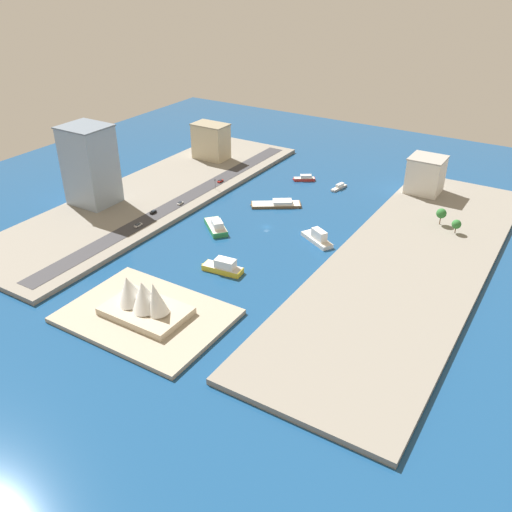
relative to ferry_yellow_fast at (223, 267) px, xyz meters
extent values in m
plane|color=navy|center=(7.05, -52.54, -2.68)|extent=(440.00, 440.00, 0.00)
cube|color=gray|center=(-74.39, -52.54, -1.42)|extent=(70.00, 240.00, 2.52)
cube|color=gray|center=(88.48, -52.54, -1.42)|extent=(70.00, 240.00, 2.52)
cube|color=#A89E89|center=(5.91, 47.98, -1.68)|extent=(67.74, 49.16, 2.00)
cube|color=#38383D|center=(66.49, -52.54, -0.09)|extent=(11.05, 228.00, 0.15)
cube|color=yellow|center=(0.34, 0.04, -1.33)|extent=(20.31, 8.91, 2.70)
cone|color=yellow|center=(10.84, 1.23, -1.33)|extent=(2.69, 2.69, 2.43)
cube|color=white|center=(-1.23, -0.14, 2.17)|extent=(10.22, 6.56, 4.29)
cube|color=beige|center=(0.34, 0.04, 0.07)|extent=(19.49, 8.56, 0.10)
cube|color=red|center=(21.40, -125.86, -1.78)|extent=(14.04, 11.16, 1.81)
cone|color=red|center=(27.69, -121.76, -1.78)|extent=(2.25, 2.25, 1.62)
cube|color=white|center=(20.51, -126.44, 0.21)|extent=(7.84, 6.64, 2.16)
cube|color=beige|center=(21.40, -125.86, -0.82)|extent=(13.47, 10.71, 0.10)
cube|color=#2D8C4C|center=(29.28, -35.17, -1.28)|extent=(21.80, 20.32, 2.79)
cone|color=#2D8C4C|center=(38.06, -42.66, -1.28)|extent=(3.55, 3.55, 2.51)
cube|color=white|center=(26.44, -32.74, 2.10)|extent=(9.11, 8.83, 3.97)
cube|color=beige|center=(29.28, -35.17, 0.16)|extent=(20.93, 19.51, 0.10)
cube|color=#999EA3|center=(-4.43, -124.45, -2.04)|extent=(5.83, 14.29, 1.27)
cone|color=#999EA3|center=(-3.03, -117.28, -2.04)|extent=(1.34, 1.34, 1.14)
cube|color=white|center=(-4.60, -125.32, -0.36)|extent=(3.45, 6.59, 2.09)
cube|color=beige|center=(-4.43, -124.45, -1.36)|extent=(5.60, 13.72, 0.10)
cube|color=brown|center=(16.87, -80.09, -1.92)|extent=(29.58, 23.90, 1.51)
cone|color=brown|center=(29.52, -71.60, -1.92)|extent=(1.89, 1.89, 1.36)
cube|color=white|center=(13.68, -82.23, -0.15)|extent=(13.28, 12.12, 2.03)
cube|color=beige|center=(16.87, -80.09, -1.11)|extent=(28.39, 22.94, 0.10)
cube|color=silver|center=(-24.54, -51.52, -1.61)|extent=(21.37, 15.78, 2.13)
cone|color=silver|center=(-14.92, -56.85, -1.61)|extent=(2.61, 2.61, 1.92)
cube|color=white|center=(-26.12, -50.64, 2.14)|extent=(10.06, 8.04, 5.37)
cube|color=beige|center=(-24.54, -51.52, -0.50)|extent=(20.52, 15.14, 0.10)
cube|color=#8C9EB2|center=(109.08, -23.11, 22.64)|extent=(25.27, 22.55, 45.60)
cube|color=slate|center=(109.08, -23.11, 45.84)|extent=(26.28, 23.45, 0.80)
cube|color=silver|center=(-53.49, -142.52, 10.66)|extent=(20.03, 19.44, 21.64)
cube|color=#9D9992|center=(-53.49, -142.52, 21.88)|extent=(20.83, 20.21, 0.80)
cube|color=#C6B793|center=(95.89, -123.75, 12.00)|extent=(24.03, 15.49, 24.32)
cube|color=gray|center=(95.89, -123.75, 24.56)|extent=(25.00, 16.11, 0.80)
cylinder|color=black|center=(65.44, -13.29, 0.31)|extent=(0.26, 0.65, 0.64)
cylinder|color=black|center=(63.67, -13.33, 0.31)|extent=(0.26, 0.65, 0.64)
cylinder|color=black|center=(65.36, -9.74, 0.31)|extent=(0.26, 0.65, 0.64)
cylinder|color=black|center=(63.59, -9.78, 0.31)|extent=(0.26, 0.65, 0.64)
cube|color=#B7B7BC|center=(64.52, -11.54, 0.64)|extent=(2.09, 5.12, 0.86)
cube|color=#262D38|center=(64.51, -11.28, 1.36)|extent=(1.80, 2.88, 0.58)
cylinder|color=black|center=(67.97, -27.38, 0.31)|extent=(0.26, 0.65, 0.64)
cylinder|color=black|center=(69.63, -27.34, 0.31)|extent=(0.26, 0.65, 0.64)
cylinder|color=black|center=(68.04, -30.36, 0.31)|extent=(0.26, 0.65, 0.64)
cylinder|color=black|center=(69.69, -30.32, 0.31)|extent=(0.26, 0.65, 0.64)
cube|color=black|center=(68.83, -28.85, 0.63)|extent=(1.96, 4.31, 0.85)
cube|color=#262D38|center=(68.84, -29.06, 1.35)|extent=(1.69, 2.43, 0.60)
cylinder|color=black|center=(64.62, -90.37, 0.31)|extent=(0.27, 0.65, 0.64)
cylinder|color=black|center=(62.92, -90.44, 0.31)|extent=(0.27, 0.65, 0.64)
cylinder|color=black|center=(64.50, -87.07, 0.31)|extent=(0.27, 0.65, 0.64)
cylinder|color=black|center=(62.80, -87.13, 0.31)|extent=(0.27, 0.65, 0.64)
cube|color=red|center=(63.71, -88.75, 0.63)|extent=(2.08, 4.79, 0.85)
cube|color=#262D38|center=(63.70, -88.52, 1.30)|extent=(1.77, 2.71, 0.48)
cylinder|color=black|center=(64.51, -48.56, 0.31)|extent=(0.27, 0.65, 0.64)
cylinder|color=black|center=(62.85, -48.62, 0.31)|extent=(0.27, 0.65, 0.64)
cylinder|color=black|center=(64.40, -45.61, 0.31)|extent=(0.27, 0.65, 0.64)
cylinder|color=black|center=(62.74, -45.67, 0.31)|extent=(0.27, 0.65, 0.64)
cube|color=white|center=(63.63, -47.12, 0.57)|extent=(2.01, 4.28, 0.72)
cube|color=#262D38|center=(63.62, -46.91, 1.21)|extent=(1.72, 2.42, 0.57)
cylinder|color=black|center=(59.68, -77.47, 2.59)|extent=(0.18, 0.18, 5.50)
cube|color=black|center=(59.68, -77.47, 5.84)|extent=(0.36, 0.36, 1.00)
sphere|color=red|center=(59.68, -77.47, 6.19)|extent=(0.24, 0.24, 0.24)
sphere|color=yellow|center=(59.68, -77.47, 5.84)|extent=(0.24, 0.24, 0.24)
sphere|color=green|center=(59.68, -77.47, 5.49)|extent=(0.24, 0.24, 0.24)
cube|color=#BCAD93|center=(5.91, 47.98, 0.82)|extent=(35.33, 22.84, 3.00)
cone|color=white|center=(-0.42, 47.98, 9.23)|extent=(10.77, 8.83, 14.96)
cone|color=white|center=(5.91, 47.98, 8.46)|extent=(14.85, 13.07, 14.20)
cone|color=white|center=(14.18, 47.98, 8.35)|extent=(14.11, 12.27, 13.93)
cylinder|color=brown|center=(-75.16, -101.45, 2.00)|extent=(0.50, 0.50, 4.33)
sphere|color=#2D7233|center=(-75.16, -101.45, 6.38)|extent=(5.52, 5.52, 5.52)
cylinder|color=brown|center=(-85.13, -95.12, 1.40)|extent=(0.50, 0.50, 3.13)
sphere|color=#2D7233|center=(-85.13, -95.12, 4.96)|extent=(4.99, 4.99, 4.99)
camera|label=1|loc=(-132.51, 184.33, 133.66)|focal=38.58mm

